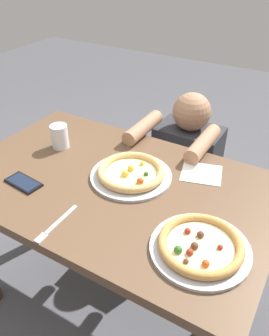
# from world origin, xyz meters

# --- Properties ---
(ground_plane) EXTENTS (8.00, 8.00, 0.00)m
(ground_plane) POSITION_xyz_m (0.00, 0.00, 0.00)
(ground_plane) COLOR #4C4C51
(dining_table) EXTENTS (1.26, 0.79, 0.75)m
(dining_table) POSITION_xyz_m (0.00, 0.00, 0.63)
(dining_table) COLOR brown
(dining_table) RESTS_ON ground
(pizza_near) EXTENTS (0.31, 0.31, 0.04)m
(pizza_near) POSITION_xyz_m (0.43, -0.16, 0.77)
(pizza_near) COLOR #B7B7BC
(pizza_near) RESTS_ON dining_table
(pizza_far) EXTENTS (0.33, 0.33, 0.04)m
(pizza_far) POSITION_xyz_m (0.05, 0.06, 0.77)
(pizza_far) COLOR #B7B7BC
(pizza_far) RESTS_ON dining_table
(water_cup_clear) EXTENTS (0.08, 0.08, 0.11)m
(water_cup_clear) POSITION_xyz_m (-0.35, 0.10, 0.81)
(water_cup_clear) COLOR silver
(water_cup_clear) RESTS_ON dining_table
(paper_napkin) EXTENTS (0.19, 0.18, 0.00)m
(paper_napkin) POSITION_xyz_m (0.28, 0.23, 0.75)
(paper_napkin) COLOR white
(paper_napkin) RESTS_ON dining_table
(fork) EXTENTS (0.02, 0.20, 0.00)m
(fork) POSITION_xyz_m (-0.03, -0.30, 0.75)
(fork) COLOR silver
(fork) RESTS_ON dining_table
(cell_phone) EXTENTS (0.16, 0.09, 0.01)m
(cell_phone) POSITION_xyz_m (-0.29, -0.19, 0.75)
(cell_phone) COLOR black
(cell_phone) RESTS_ON dining_table
(diner_seated) EXTENTS (0.38, 0.51, 0.91)m
(diner_seated) POSITION_xyz_m (0.06, 0.62, 0.43)
(diner_seated) COLOR #333847
(diner_seated) RESTS_ON ground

